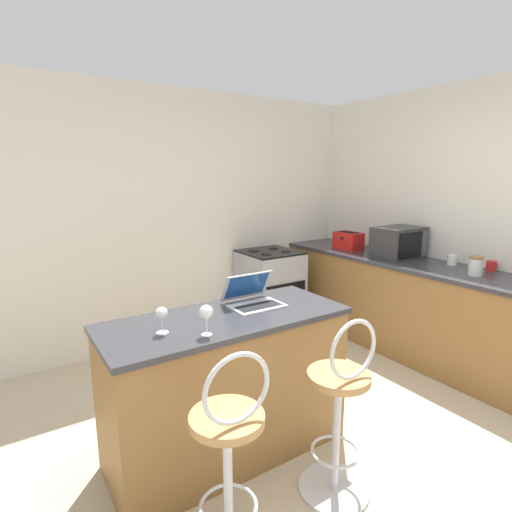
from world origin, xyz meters
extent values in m
plane|color=#BCAD8E|center=(0.00, 0.00, 0.00)|extent=(20.00, 20.00, 0.00)
cube|color=silver|center=(0.00, 2.53, 1.30)|extent=(12.00, 0.06, 2.60)
cube|color=olive|center=(-0.47, 0.63, 0.44)|extent=(1.47, 0.59, 0.88)
cube|color=#333338|center=(-0.47, 0.63, 0.90)|extent=(1.50, 0.62, 0.03)
cube|color=olive|center=(1.80, 1.00, 0.44)|extent=(0.65, 3.00, 0.88)
cube|color=#333338|center=(1.80, 1.00, 0.90)|extent=(0.68, 3.03, 0.03)
cylinder|color=silver|center=(-0.81, 0.02, 0.35)|extent=(0.04, 0.04, 0.68)
torus|color=silver|center=(-0.81, 0.02, 0.24)|extent=(0.28, 0.28, 0.02)
cylinder|color=#B7844C|center=(-0.81, 0.02, 0.70)|extent=(0.34, 0.34, 0.04)
torus|color=silver|center=(-0.81, -0.07, 0.89)|extent=(0.32, 0.02, 0.32)
cylinder|color=silver|center=(-0.13, 0.02, 0.01)|extent=(0.40, 0.40, 0.02)
cylinder|color=silver|center=(-0.13, 0.02, 0.35)|extent=(0.04, 0.04, 0.68)
torus|color=silver|center=(-0.13, 0.02, 0.24)|extent=(0.28, 0.28, 0.02)
cylinder|color=#B7844C|center=(-0.13, 0.02, 0.70)|extent=(0.34, 0.34, 0.04)
torus|color=silver|center=(-0.13, -0.07, 0.89)|extent=(0.32, 0.02, 0.32)
cube|color=#B7BABF|center=(-0.22, 0.67, 0.92)|extent=(0.34, 0.22, 0.01)
cube|color=black|center=(-0.22, 0.66, 0.93)|extent=(0.29, 0.12, 0.00)
cube|color=#B7BABF|center=(-0.22, 0.80, 1.03)|extent=(0.34, 0.11, 0.19)
cube|color=#19478C|center=(-0.22, 0.79, 1.03)|extent=(0.30, 0.09, 0.16)
cube|color=#2D2D30|center=(1.84, 1.18, 1.08)|extent=(0.49, 0.35, 0.31)
cube|color=black|center=(1.79, 1.00, 1.08)|extent=(0.34, 0.01, 0.25)
cube|color=#4C4C51|center=(2.02, 1.00, 1.08)|extent=(0.10, 0.01, 0.25)
cube|color=red|center=(1.76, 1.80, 1.01)|extent=(0.19, 0.31, 0.19)
cube|color=black|center=(1.72, 1.80, 1.11)|extent=(0.04, 0.22, 0.00)
cube|color=black|center=(1.80, 1.80, 1.11)|extent=(0.04, 0.22, 0.00)
cube|color=black|center=(1.66, 1.80, 1.05)|extent=(0.02, 0.02, 0.02)
cube|color=#9EA3A8|center=(0.94, 2.18, 0.45)|extent=(0.60, 0.60, 0.90)
cube|color=black|center=(0.94, 1.87, 0.41)|extent=(0.51, 0.01, 0.40)
cube|color=black|center=(0.94, 2.18, 0.91)|extent=(0.60, 0.60, 0.02)
cylinder|color=black|center=(0.81, 2.06, 0.92)|extent=(0.11, 0.11, 0.01)
cylinder|color=black|center=(1.08, 2.06, 0.92)|extent=(0.11, 0.11, 0.01)
cylinder|color=black|center=(0.81, 2.30, 0.92)|extent=(0.11, 0.11, 0.01)
cylinder|color=black|center=(1.08, 2.30, 0.92)|extent=(0.11, 0.11, 0.01)
cylinder|color=white|center=(1.99, 0.68, 0.97)|extent=(0.08, 0.08, 0.10)
torus|color=white|center=(2.04, 0.68, 0.97)|extent=(0.01, 0.06, 0.06)
cylinder|color=silver|center=(1.76, 0.34, 0.99)|extent=(0.11, 0.11, 0.14)
cylinder|color=olive|center=(1.76, 0.34, 1.07)|extent=(0.11, 0.11, 0.02)
cylinder|color=silver|center=(-0.89, 0.59, 0.92)|extent=(0.07, 0.07, 0.00)
cylinder|color=silver|center=(-0.89, 0.59, 0.96)|extent=(0.01, 0.01, 0.08)
sphere|color=silver|center=(-0.89, 0.59, 1.03)|extent=(0.07, 0.07, 0.07)
cylinder|color=red|center=(2.05, 0.36, 0.96)|extent=(0.08, 0.08, 0.09)
torus|color=red|center=(2.11, 0.36, 0.97)|extent=(0.01, 0.06, 0.06)
cylinder|color=silver|center=(-0.70, 0.43, 0.92)|extent=(0.06, 0.06, 0.00)
cylinder|color=silver|center=(-0.70, 0.43, 0.97)|extent=(0.01, 0.01, 0.09)
sphere|color=silver|center=(-0.70, 0.43, 1.05)|extent=(0.07, 0.07, 0.07)
camera|label=1|loc=(-1.57, -1.37, 1.76)|focal=28.00mm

